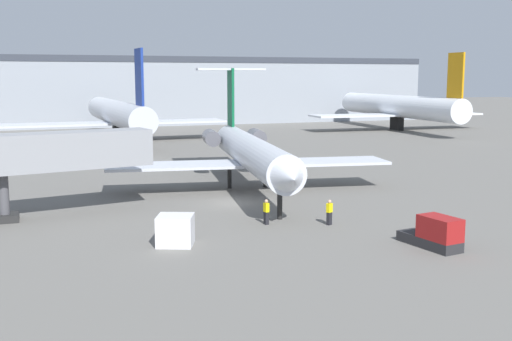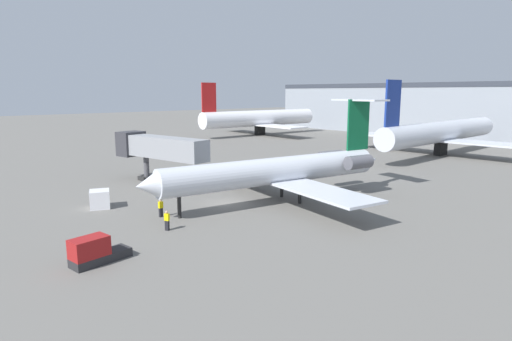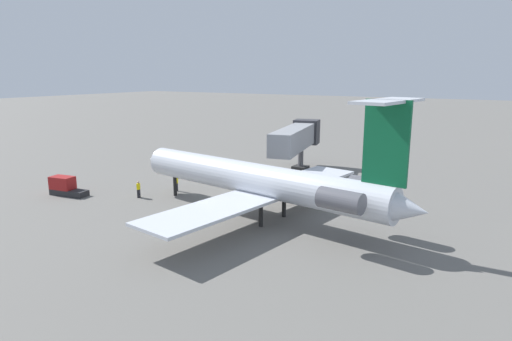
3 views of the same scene
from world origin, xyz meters
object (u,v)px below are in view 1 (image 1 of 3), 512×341
ground_crew_loader (329,212)px  baggage_tug_lead (435,234)px  regional_jet (250,150)px  cargo_container_uld (175,230)px  parked_airliner_centre (398,107)px  jet_bridge (33,154)px  parked_airliner_west_mid (117,114)px  ground_crew_marshaller (266,212)px

ground_crew_loader → baggage_tug_lead: size_ratio=0.41×
regional_jet → cargo_container_uld: (-10.01, -15.43, -2.55)m
baggage_tug_lead → parked_airliner_centre: parked_airliner_centre is taller
jet_bridge → parked_airliner_centre: (63.25, 53.50, -0.19)m
baggage_tug_lead → regional_jet: bearing=100.0°
ground_crew_loader → parked_airliner_west_mid: 59.37m
jet_bridge → ground_crew_marshaller: jet_bridge is taller
ground_crew_marshaller → parked_airliner_west_mid: parked_airliner_west_mid is taller
regional_jet → parked_airliner_centre: 66.55m
ground_crew_marshaller → cargo_container_uld: bearing=-156.1°
jet_bridge → baggage_tug_lead: 26.90m
ground_crew_loader → baggage_tug_lead: bearing=-66.7°
regional_jet → parked_airliner_west_mid: bearing=96.5°
ground_crew_loader → baggage_tug_lead: (3.09, -7.19, -0.02)m
ground_crew_marshaller → baggage_tug_lead: (6.96, -8.73, -0.02)m
jet_bridge → baggage_tug_lead: jet_bridge is taller
baggage_tug_lead → parked_airliner_centre: (41.95, 69.52, 3.45)m
ground_crew_marshaller → baggage_tug_lead: 11.16m
baggage_tug_lead → parked_airliner_west_mid: size_ratio=0.11×
regional_jet → cargo_container_uld: size_ratio=11.31×
ground_crew_loader → cargo_container_uld: size_ratio=0.65×
ground_crew_loader → cargo_container_uld: cargo_container_uld is taller
baggage_tug_lead → parked_airliner_west_mid: 66.86m
ground_crew_loader → parked_airliner_west_mid: size_ratio=0.04×
regional_jet → jet_bridge: 18.32m
regional_jet → baggage_tug_lead: regional_jet is taller
cargo_container_uld → parked_airliner_centre: bearing=48.9°
regional_jet → parked_airliner_west_mid: 45.34m
jet_bridge → parked_airliner_centre: size_ratio=0.38×
ground_crew_loader → parked_airliner_west_mid: bearing=95.6°
baggage_tug_lead → parked_airliner_centre: 81.26m
jet_bridge → cargo_container_uld: bearing=-53.8°
ground_crew_loader → parked_airliner_west_mid: parked_airliner_west_mid is taller
ground_crew_marshaller → parked_airliner_centre: size_ratio=0.04×
jet_bridge → cargo_container_uld: jet_bridge is taller
ground_crew_loader → cargo_container_uld: 10.77m
baggage_tug_lead → parked_airliner_west_mid: parked_airliner_west_mid is taller
jet_bridge → ground_crew_loader: bearing=-25.8°
cargo_container_uld → parked_airliner_west_mid: parked_airliner_west_mid is taller
jet_bridge → baggage_tug_lead: size_ratio=3.54×
regional_jet → ground_crew_marshaller: (-3.21, -12.42, -2.58)m
ground_crew_marshaller → ground_crew_loader: bearing=-21.7°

